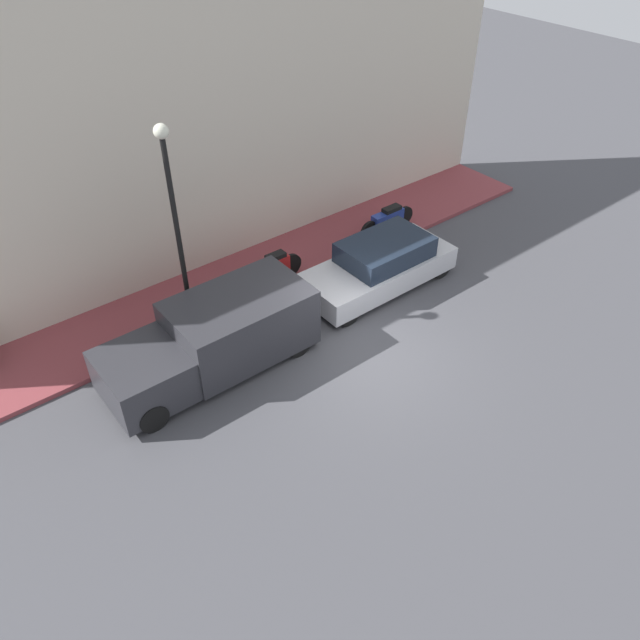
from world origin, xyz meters
name	(u,v)px	position (x,y,z in m)	size (l,w,h in m)	color
ground_plane	(367,353)	(0.00, 0.00, 0.00)	(60.00, 60.00, 0.00)	#47474C
sidewalk	(264,271)	(4.35, 0.00, 0.06)	(2.39, 19.00, 0.12)	brown
building_facade	(225,121)	(5.70, 0.00, 3.94)	(0.30, 19.00, 7.87)	beige
parked_car	(380,265)	(1.90, -2.11, 0.65)	(1.74, 4.31, 1.35)	silver
delivery_van	(212,339)	(1.84, 3.05, 0.84)	(1.94, 4.88, 1.64)	#2D2D33
motorcycle_blue	(388,219)	(3.68, -4.09, 0.56)	(0.30, 2.06, 0.80)	navy
motorcycle_red	(272,268)	(3.64, 0.16, 0.58)	(0.30, 1.87, 0.86)	#B21E1E
streetlamp	(174,209)	(3.37, 2.78, 3.36)	(0.32, 0.32, 5.12)	black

